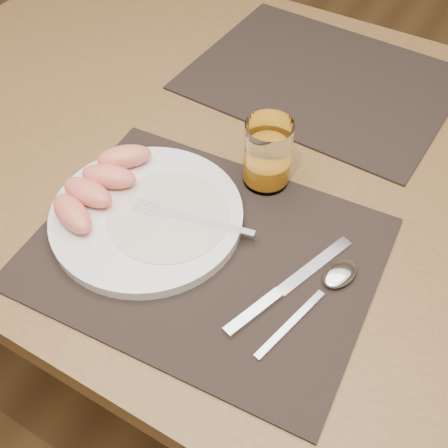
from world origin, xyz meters
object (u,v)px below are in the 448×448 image
plate (147,216)px  knife (280,292)px  table (264,189)px  placemat_near (205,252)px  spoon (333,280)px  juice_glass (267,157)px  fork (182,216)px  placemat_far (321,80)px

plate → knife: (0.22, -0.02, -0.01)m
table → placemat_near: 0.24m
spoon → juice_glass: 0.21m
placemat_near → knife: (0.12, -0.01, 0.00)m
spoon → juice_glass: bearing=142.5°
plate → spoon: 0.27m
fork → spoon: size_ratio=0.91×
placemat_far → knife: 0.47m
spoon → plate: bearing=-173.3°
table → fork: (-0.03, -0.20, 0.11)m
placemat_far → plate: 0.44m
table → plate: (-0.08, -0.21, 0.10)m
placemat_far → placemat_near: bearing=-87.0°
plate → juice_glass: juice_glass is taller
placemat_near → placemat_far: (-0.02, 0.44, 0.00)m
placemat_far → plate: bearing=-99.9°
fork → juice_glass: (0.06, 0.14, 0.03)m
juice_glass → plate: bearing=-124.6°
knife → spoon: 0.07m
table → placemat_far: bearing=91.2°
plate → knife: 0.22m
placemat_near → table: bearing=94.8°
table → juice_glass: juice_glass is taller
table → fork: 0.22m
plate → juice_glass: 0.19m
placemat_far → juice_glass: juice_glass is taller
placemat_near → juice_glass: juice_glass is taller
placemat_far → juice_glass: bearing=-83.5°
plate → juice_glass: bearing=55.4°
juice_glass → knife: bearing=-57.4°
placemat_far → spoon: 0.45m
knife → placemat_near: bearing=175.4°
plate → knife: size_ratio=1.27×
placemat_near → knife: 0.12m
placemat_far → spoon: size_ratio=2.36×
placemat_far → fork: fork is taller
fork → knife: fork is taller
spoon → table: bearing=135.9°
table → placemat_near: (0.02, -0.22, 0.09)m
knife → juice_glass: size_ratio=2.03×
placemat_near → juice_glass: 0.17m
placemat_near → spoon: bearing=12.8°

